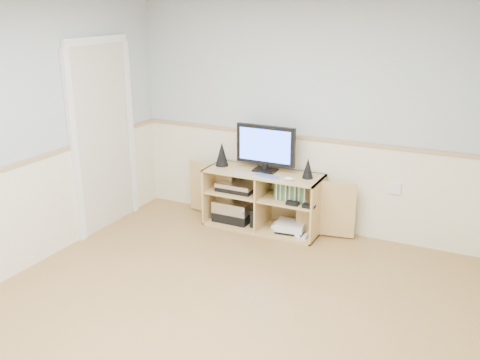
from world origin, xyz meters
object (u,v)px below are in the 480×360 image
object	(u,v)px
keyboard	(267,177)
game_consoles	(290,227)
monitor	(266,147)
media_cabinet	(265,198)

from	to	relation	value
keyboard	game_consoles	world-z (taller)	keyboard
monitor	keyboard	distance (m)	0.35
keyboard	game_consoles	bearing A→B (deg)	41.18
media_cabinet	monitor	bearing A→B (deg)	-90.00
keyboard	game_consoles	size ratio (longest dim) A/B	0.60
media_cabinet	keyboard	size ratio (longest dim) A/B	7.33
media_cabinet	monitor	world-z (taller)	monitor
media_cabinet	keyboard	world-z (taller)	keyboard
monitor	game_consoles	bearing A→B (deg)	-10.35
media_cabinet	game_consoles	size ratio (longest dim) A/B	4.43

